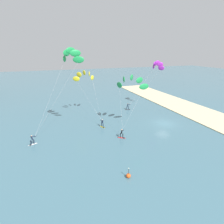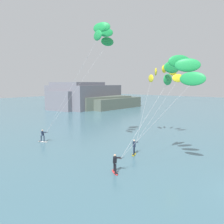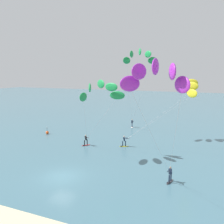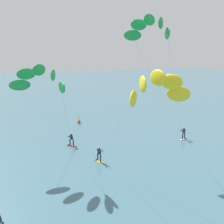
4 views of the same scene
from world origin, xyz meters
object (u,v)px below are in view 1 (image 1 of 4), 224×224
at_px(kitesurfer_downwind, 85,77).
at_px(kitesurfer_far_out, 69,58).
at_px(kitesurfer_mid_water, 156,67).
at_px(marker_buoy, 128,176).
at_px(kitesurfer_nearshore, 131,83).

bearing_deg(kitesurfer_downwind, kitesurfer_far_out, 152.74).
bearing_deg(kitesurfer_mid_water, marker_buoy, 141.82).
bearing_deg(kitesurfer_downwind, kitesurfer_mid_water, -92.01).
distance_m(kitesurfer_mid_water, kitesurfer_far_out, 23.75).
xyz_separation_m(kitesurfer_nearshore, kitesurfer_mid_water, (9.62, -11.63, 1.85)).
relative_size(kitesurfer_far_out, kitesurfer_downwind, 1.36).
height_order(kitesurfer_mid_water, kitesurfer_far_out, kitesurfer_far_out).
xyz_separation_m(kitesurfer_nearshore, marker_buoy, (-14.03, 6.97, -8.34)).
bearing_deg(kitesurfer_nearshore, kitesurfer_far_out, 79.11).
height_order(kitesurfer_far_out, marker_buoy, kitesurfer_far_out).
bearing_deg(kitesurfer_far_out, kitesurfer_downwind, -27.26).
distance_m(kitesurfer_nearshore, kitesurfer_far_out, 11.84).
bearing_deg(marker_buoy, kitesurfer_nearshore, -26.42).
bearing_deg(kitesurfer_mid_water, kitesurfer_downwind, 87.99).
bearing_deg(marker_buoy, kitesurfer_downwind, -1.09).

